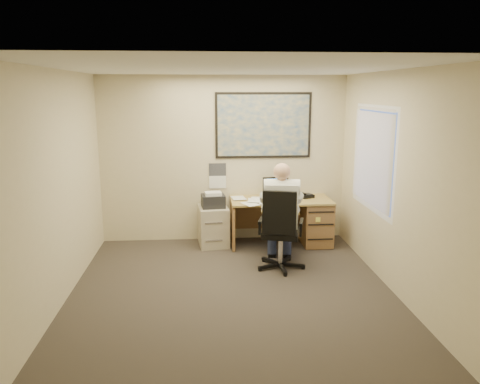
{
  "coord_description": "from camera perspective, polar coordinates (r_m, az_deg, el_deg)",
  "views": [
    {
      "loc": [
        -0.33,
        -5.34,
        2.46
      ],
      "look_at": [
        0.2,
        1.3,
        1.01
      ],
      "focal_mm": 35.0,
      "sensor_mm": 36.0,
      "label": 1
    }
  ],
  "objects": [
    {
      "name": "filing_cabinet",
      "position": [
        7.55,
        -3.26,
        -3.73
      ],
      "size": [
        0.51,
        0.59,
        0.88
      ],
      "rotation": [
        0.0,
        0.0,
        0.11
      ],
      "color": "#B2A68F",
      "rests_on": "ground"
    },
    {
      "name": "window_blinds",
      "position": [
        6.62,
        15.9,
        3.94
      ],
      "size": [
        0.06,
        1.4,
        1.3
      ],
      "primitive_type": null,
      "color": "beige",
      "rests_on": "room_shell"
    },
    {
      "name": "world_map",
      "position": [
        7.65,
        2.86,
        8.1
      ],
      "size": [
        1.56,
        0.03,
        1.06
      ],
      "primitive_type": "cube",
      "color": "#1E4C93",
      "rests_on": "room_shell"
    },
    {
      "name": "desk",
      "position": [
        7.67,
        7.37,
        -3.06
      ],
      "size": [
        1.6,
        0.97,
        1.08
      ],
      "color": "tan",
      "rests_on": "ground"
    },
    {
      "name": "office_chair",
      "position": [
        6.58,
        5.17,
        -6.54
      ],
      "size": [
        0.85,
        0.85,
        1.16
      ],
      "rotation": [
        0.0,
        0.0,
        -0.27
      ],
      "color": "black",
      "rests_on": "ground"
    },
    {
      "name": "room_shell",
      "position": [
        5.46,
        -0.97,
        0.58
      ],
      "size": [
        4.0,
        4.5,
        2.7
      ],
      "color": "#332C27",
      "rests_on": "ground"
    },
    {
      "name": "wall_calendar",
      "position": [
        7.7,
        -2.75,
        1.98
      ],
      "size": [
        0.28,
        0.01,
        0.42
      ],
      "primitive_type": "cube",
      "color": "white",
      "rests_on": "room_shell"
    },
    {
      "name": "person",
      "position": [
        6.54,
        5.0,
        -2.95
      ],
      "size": [
        0.74,
        0.97,
        1.49
      ],
      "primitive_type": null,
      "rotation": [
        0.0,
        0.0,
        -0.13
      ],
      "color": "white",
      "rests_on": "office_chair"
    }
  ]
}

